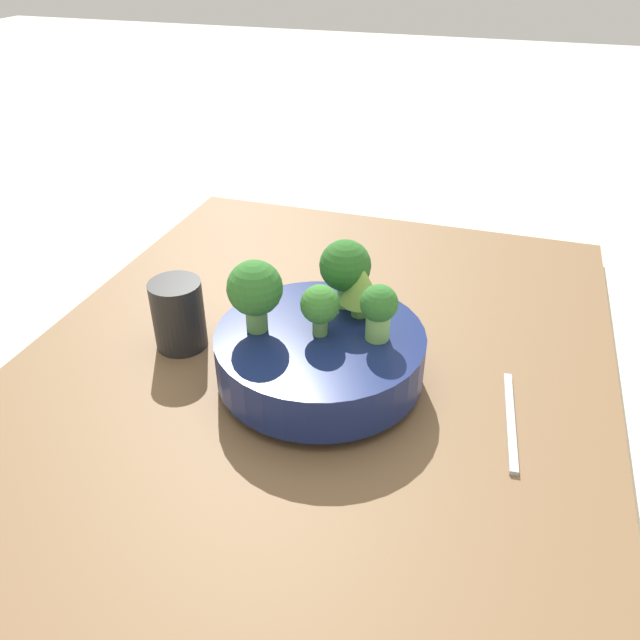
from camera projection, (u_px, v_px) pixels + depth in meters
The scene contains 10 objects.
ground_plane at pixel (313, 378), 0.87m from camera, with size 6.00×6.00×0.00m, color beige.
table at pixel (313, 369), 0.86m from camera, with size 0.99×0.79×0.03m.
bowl at pixel (320, 354), 0.79m from camera, with size 0.26×0.26×0.07m.
broccoli_floret_front at pixel (379, 309), 0.74m from camera, with size 0.05×0.05×0.07m.
broccoli_floret_right at pixel (345, 267), 0.80m from camera, with size 0.07×0.07×0.09m.
romanesco_piece_near at pixel (361, 284), 0.79m from camera, with size 0.05×0.05×0.07m.
broccoli_floret_center at pixel (320, 306), 0.75m from camera, with size 0.05×0.05×0.07m.
broccoli_floret_back at pixel (255, 290), 0.75m from camera, with size 0.07×0.07×0.09m.
cup at pixel (178, 315), 0.86m from camera, with size 0.07×0.07×0.10m.
fork at pixel (510, 420), 0.75m from camera, with size 0.18×0.03×0.01m.
Camera 1 is at (-0.65, -0.22, 0.54)m, focal length 35.00 mm.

